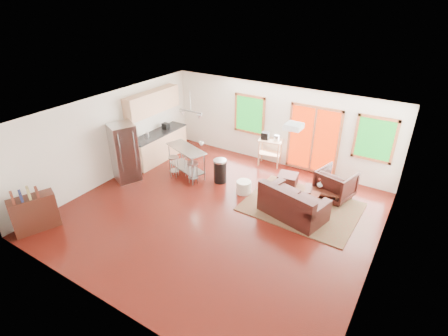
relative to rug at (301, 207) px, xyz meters
The scene contains 29 objects.
floor 2.24m from the rug, 140.19° to the right, with size 7.50×7.00×0.02m, color #3C0D08.
ceiling 3.43m from the rug, 140.19° to the right, with size 7.50×7.00×0.02m, color white.
back_wall 2.99m from the rug, 129.57° to the left, with size 7.50×0.02×2.60m, color white.
left_wall 5.81m from the rug, 165.35° to the right, with size 0.02×7.00×2.60m, color white.
right_wall 2.81m from the rug, 35.02° to the right, with size 0.02×7.00×2.60m, color white.
front_wall 5.39m from the rug, 109.16° to the right, with size 7.50×0.02×2.60m, color white.
window_left 3.70m from the rug, 143.26° to the left, with size 1.10×0.05×1.30m.
french_doors 2.36m from the rug, 104.31° to the left, with size 1.60×0.05×2.10m.
window_right 2.78m from the rug, 59.76° to the left, with size 1.10×0.05×1.30m.
rug is the anchor object (origin of this frame).
loveseat 0.62m from the rug, 97.88° to the right, with size 1.79×1.28×0.86m.
coffee_table 0.73m from the rug, 59.64° to the left, with size 1.02×0.79×0.36m.
armchair 1.21m from the rug, 58.96° to the left, with size 0.89×0.84×0.92m, color black.
ottoman 1.18m from the rug, 131.52° to the left, with size 0.54×0.54×0.36m, color black.
pouf 1.68m from the rug, behind, with size 0.42×0.42×0.36m, color silver.
vase 0.82m from the rug, 67.56° to the left, with size 0.19×0.19×0.29m.
book 0.58m from the rug, 38.78° to the left, with size 0.22×0.03×0.30m, color brown.
cabinets 5.29m from the rug, behind, with size 0.64×2.24×2.30m.
refrigerator 5.30m from the rug, 165.25° to the right, with size 0.92×0.91×1.75m.
island 3.75m from the rug, behind, with size 1.52×1.00×0.90m.
cup 3.51m from the rug, behind, with size 0.13×0.11×0.13m, color white.
bar_stool_a 3.99m from the rug, behind, with size 0.39×0.39×0.67m.
bar_stool_b 3.63m from the rug, behind, with size 0.38×0.38×0.70m.
bar_stool_c 3.26m from the rug, behind, with size 0.42×0.42×0.70m.
trash_can 2.60m from the rug, behind, with size 0.44×0.44×0.72m.
kitchen_cart 2.67m from the rug, 135.49° to the left, with size 0.80×0.60×1.12m.
bookshelf 6.64m from the rug, 139.93° to the right, with size 0.74×1.07×1.18m.
ceiling_flush 2.65m from the rug, 98.03° to the right, with size 0.35×0.35×0.12m, color white.
pendant_light 4.08m from the rug, behind, with size 0.80×0.18×0.79m.
Camera 1 is at (4.10, -6.23, 5.22)m, focal length 28.00 mm.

